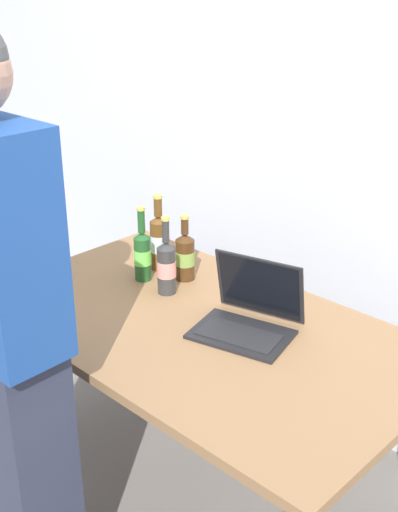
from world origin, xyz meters
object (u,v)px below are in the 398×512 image
object	(u,v)px
beer_bottle_brown	(185,255)
beer_bottle_dark	(166,266)
laptop	(249,314)
person_figure	(4,339)
beer_bottle_amber	(159,240)
beer_bottle_green	(142,254)

from	to	relation	value
beer_bottle_brown	beer_bottle_dark	xyz separation A→B (m)	(0.03, -0.13, 0.01)
laptop	person_figure	size ratio (longest dim) A/B	0.21
beer_bottle_dark	person_figure	xyz separation A→B (m)	(0.14, -0.74, 0.07)
laptop	beer_bottle_amber	distance (m)	0.59
beer_bottle_brown	person_figure	world-z (taller)	person_figure
beer_bottle_green	person_figure	distance (m)	0.81
laptop	beer_bottle_green	size ratio (longest dim) A/B	1.26
laptop	beer_bottle_amber	xyz separation A→B (m)	(-0.57, 0.12, 0.06)
beer_bottle_brown	person_figure	xyz separation A→B (m)	(0.17, -0.87, 0.08)
beer_bottle_green	person_figure	size ratio (longest dim) A/B	0.17
beer_bottle_amber	laptop	bearing A→B (deg)	-12.31
beer_bottle_amber	beer_bottle_dark	bearing A→B (deg)	-35.59
beer_bottle_dark	beer_bottle_green	bearing A→B (deg)	174.40
laptop	beer_bottle_dark	world-z (taller)	beer_bottle_dark
beer_bottle_brown	beer_bottle_green	world-z (taller)	beer_bottle_green
laptop	person_figure	distance (m)	0.80
laptop	beer_bottle_brown	bearing A→B (deg)	163.36
beer_bottle_amber	person_figure	size ratio (longest dim) A/B	0.18
beer_bottle_brown	beer_bottle_amber	distance (m)	0.15
beer_bottle_brown	beer_bottle_amber	xyz separation A→B (m)	(-0.14, -0.00, 0.02)
beer_bottle_brown	beer_bottle_green	bearing A→B (deg)	-134.86
laptop	beer_bottle_green	xyz separation A→B (m)	(-0.54, 0.01, 0.05)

